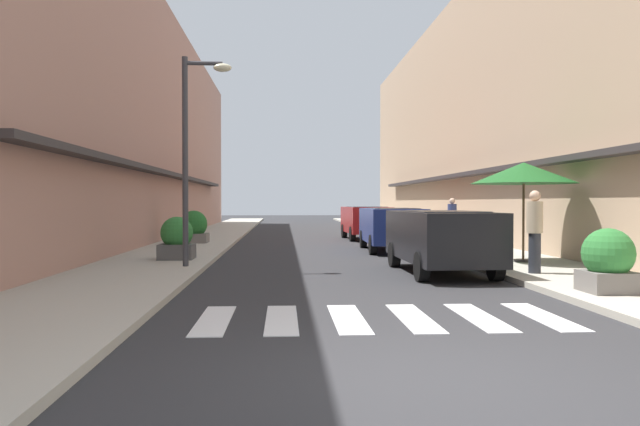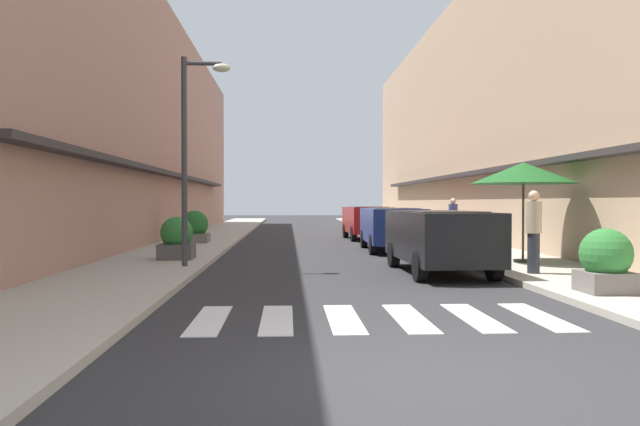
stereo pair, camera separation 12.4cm
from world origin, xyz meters
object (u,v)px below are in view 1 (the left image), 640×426
at_px(planter_far, 194,228).
at_px(cafe_umbrella, 524,173).
at_px(pedestrian_walking_far, 452,219).
at_px(parked_car_far, 366,219).
at_px(parked_car_mid, 391,224).
at_px(parked_car_near, 441,234).
at_px(street_lamp, 193,138).
at_px(planter_corner, 608,261).
at_px(planter_midblock, 177,239).
at_px(pedestrian_walking_near, 535,229).

bearing_deg(planter_far, cafe_umbrella, -39.83).
bearing_deg(pedestrian_walking_far, parked_car_far, -84.16).
relative_size(parked_car_mid, parked_car_far, 1.12).
distance_m(parked_car_near, parked_car_far, 12.91).
xyz_separation_m(parked_car_far, pedestrian_walking_far, (2.71, -4.24, 0.10)).
height_order(parked_car_mid, street_lamp, street_lamp).
bearing_deg(planter_corner, pedestrian_walking_far, 86.40).
relative_size(planter_corner, planter_far, 0.90).
height_order(parked_car_far, street_lamp, street_lamp).
height_order(parked_car_near, planter_midblock, parked_car_near).
height_order(planter_corner, pedestrian_walking_near, pedestrian_walking_near).
bearing_deg(cafe_umbrella, planter_corner, -96.90).
bearing_deg(parked_car_far, pedestrian_walking_far, -57.46).
bearing_deg(cafe_umbrella, parked_car_near, -150.56).
height_order(planter_far, pedestrian_walking_far, pedestrian_walking_far).
xyz_separation_m(parked_car_mid, planter_far, (-7.09, 2.98, -0.23)).
bearing_deg(planter_far, parked_car_near, -53.24).
bearing_deg(planter_corner, planter_midblock, 142.07).
bearing_deg(planter_far, parked_car_far, 25.72).
distance_m(planter_corner, planter_far, 16.11).
relative_size(street_lamp, pedestrian_walking_far, 2.97).
relative_size(parked_car_mid, pedestrian_walking_far, 2.65).
height_order(parked_car_near, pedestrian_walking_near, pedestrian_walking_near).
bearing_deg(parked_car_far, parked_car_near, -90.00).
distance_m(parked_car_near, planter_midblock, 7.12).
xyz_separation_m(street_lamp, planter_midblock, (-0.73, 1.88, -2.57)).
height_order(parked_car_far, pedestrian_walking_near, pedestrian_walking_near).
xyz_separation_m(parked_car_near, pedestrian_walking_far, (2.71, 8.67, 0.09)).
bearing_deg(planter_far, street_lamp, -81.69).
xyz_separation_m(planter_midblock, pedestrian_walking_far, (9.27, 5.92, 0.35)).
bearing_deg(pedestrian_walking_near, parked_car_far, 116.76).
height_order(street_lamp, planter_corner, street_lamp).
bearing_deg(pedestrian_walking_near, planter_midblock, 175.02).
bearing_deg(street_lamp, parked_car_near, -8.44).
height_order(parked_car_near, parked_car_mid, same).
height_order(planter_corner, planter_far, planter_far).
xyz_separation_m(parked_car_far, cafe_umbrella, (2.56, -11.47, 1.49)).
distance_m(planter_far, pedestrian_walking_far, 9.84).
bearing_deg(planter_corner, planter_far, 124.01).
xyz_separation_m(planter_corner, planter_far, (-9.01, 13.36, 0.03)).
bearing_deg(street_lamp, pedestrian_walking_near, -13.98).
bearing_deg(pedestrian_walking_far, planter_midblock, 5.86).
relative_size(parked_car_mid, cafe_umbrella, 1.67).
bearing_deg(parked_car_mid, street_lamp, -135.93).
relative_size(parked_car_near, cafe_umbrella, 1.65).
relative_size(cafe_umbrella, planter_far, 2.20).
distance_m(street_lamp, planter_midblock, 3.27).
distance_m(street_lamp, pedestrian_walking_near, 8.17).
bearing_deg(pedestrian_walking_near, planter_corner, -68.57).
relative_size(parked_car_near, planter_far, 3.63).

